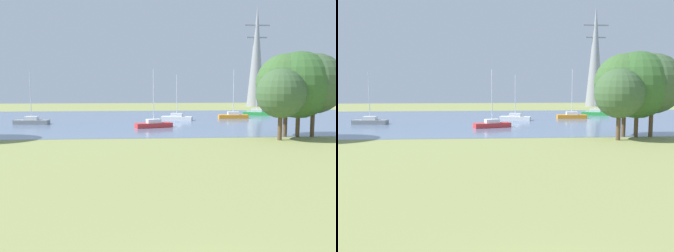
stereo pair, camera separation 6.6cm
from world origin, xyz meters
TOP-DOWN VIEW (x-y plane):
  - ground_plane at (0.00, 22.00)m, footprint 160.00×160.00m
  - water_surface at (0.00, 50.00)m, footprint 140.00×40.00m
  - sailboat_green at (19.12, 57.38)m, footprint 5.03×2.77m
  - sailboat_gray at (-17.19, 44.96)m, footprint 4.91×1.90m
  - sailboat_white at (3.79, 49.10)m, footprint 5.03×2.80m
  - sailboat_red at (-0.15, 39.68)m, footprint 5.03×2.80m
  - sailboat_orange at (13.37, 51.54)m, footprint 4.89×1.81m
  - tree_east_far at (12.20, 27.93)m, footprint 4.98×4.98m
  - tree_east_near at (13.73, 30.43)m, footprint 6.47×6.47m
  - tree_mid_shore at (14.99, 30.09)m, footprint 7.10×7.10m
  - tree_west_far at (16.61, 30.07)m, footprint 6.42×6.42m
  - electricity_pylon at (27.41, 84.57)m, footprint 6.40×4.40m

SIDE VIEW (x-z plane):
  - ground_plane at x=0.00m, z-range 0.00..0.00m
  - water_surface at x=0.00m, z-range 0.00..0.02m
  - sailboat_white at x=3.79m, z-range -3.07..4.00m
  - sailboat_green at x=19.12m, z-range -3.12..4.05m
  - sailboat_gray at x=-17.19m, z-range -3.26..4.20m
  - sailboat_red at x=-0.15m, z-range -3.29..4.23m
  - sailboat_orange at x=13.37m, z-range -3.53..4.48m
  - tree_east_far at x=12.20m, z-range 1.11..8.33m
  - tree_mid_shore at x=14.99m, z-range 1.00..10.12m
  - tree_east_near at x=13.73m, z-range 1.22..10.14m
  - tree_west_far at x=16.61m, z-range 1.24..10.16m
  - electricity_pylon at x=27.41m, z-range 0.01..25.28m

